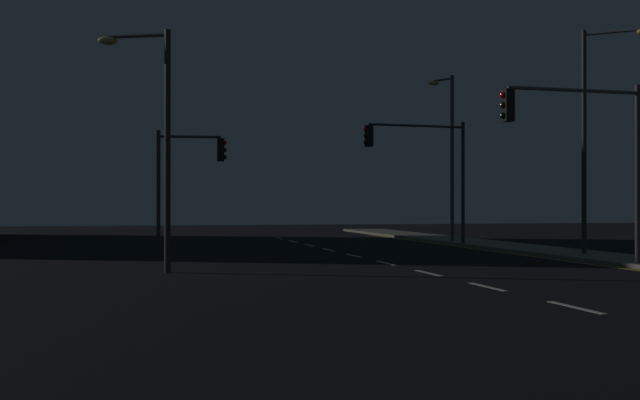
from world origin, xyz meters
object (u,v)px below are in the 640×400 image
at_px(traffic_light_near_right, 421,156).
at_px(street_lamp_far_end, 594,120).
at_px(street_lamp_across_street, 156,125).
at_px(traffic_light_far_right, 579,135).
at_px(street_lamp_median, 449,144).
at_px(traffic_light_far_left, 189,167).

relative_size(traffic_light_near_right, street_lamp_far_end, 0.69).
xyz_separation_m(traffic_light_near_right, street_lamp_across_street, (-12.16, -11.50, 0.09)).
bearing_deg(traffic_light_near_right, street_lamp_across_street, -136.60).
bearing_deg(traffic_light_far_right, street_lamp_median, 82.29).
xyz_separation_m(traffic_light_far_left, street_lamp_across_street, (-1.67, -10.39, 0.76)).
bearing_deg(street_lamp_far_end, traffic_light_far_right, -125.30).
relative_size(traffic_light_near_right, street_lamp_median, 0.69).
xyz_separation_m(traffic_light_far_left, street_lamp_median, (12.86, 3.67, 1.44)).
xyz_separation_m(traffic_light_far_left, street_lamp_far_end, (14.08, -7.39, 1.56)).
xyz_separation_m(traffic_light_near_right, street_lamp_far_end, (3.59, -8.49, 0.89)).
bearing_deg(traffic_light_far_right, traffic_light_far_left, 131.44).
bearing_deg(street_lamp_median, street_lamp_far_end, -83.71).
bearing_deg(street_lamp_across_street, traffic_light_far_right, -8.01).
height_order(traffic_light_far_left, street_lamp_far_end, street_lamp_far_end).
bearing_deg(street_lamp_across_street, street_lamp_far_end, 10.79).
xyz_separation_m(traffic_light_far_left, traffic_light_far_right, (10.72, -12.14, 0.58)).
bearing_deg(traffic_light_far_right, street_lamp_far_end, 54.70).
height_order(traffic_light_near_right, street_lamp_median, street_lamp_median).
relative_size(traffic_light_far_right, street_lamp_far_end, 0.67).
height_order(street_lamp_far_end, street_lamp_median, street_lamp_far_end).
bearing_deg(traffic_light_near_right, traffic_light_far_left, -174.00).
distance_m(traffic_light_far_right, street_lamp_median, 15.97).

